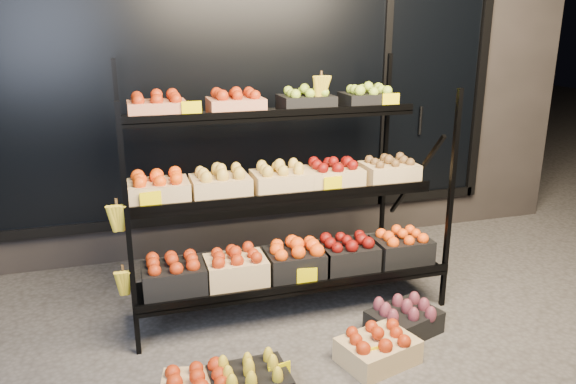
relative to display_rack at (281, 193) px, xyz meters
name	(u,v)px	position (x,y,z in m)	size (l,w,h in m)	color
ground	(311,342)	(0.01, -0.60, -0.79)	(24.00, 24.00, 0.00)	#514F4C
building	(224,38)	(0.01, 1.99, 0.96)	(6.00, 2.08, 3.50)	#2D2826
display_rack	(281,193)	(0.00, 0.00, 0.00)	(2.18, 1.02, 1.66)	black
tag_floor_a	(279,380)	(-0.31, -1.00, -0.73)	(0.13, 0.01, 0.12)	#E9D200
tag_floor_b	(372,363)	(0.24, -1.00, -0.73)	(0.13, 0.01, 0.12)	#E9D200
floor_crate_midleft	(249,381)	(-0.47, -1.01, -0.69)	(0.42, 0.31, 0.20)	black
floor_crate_midright	(378,347)	(0.31, -0.91, -0.69)	(0.49, 0.41, 0.21)	tan
floor_crate_right	(404,318)	(0.61, -0.66, -0.69)	(0.49, 0.42, 0.21)	black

